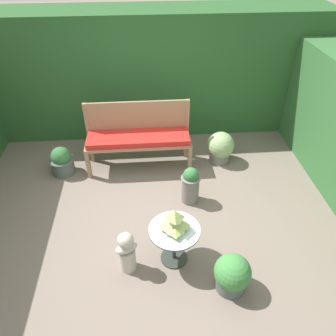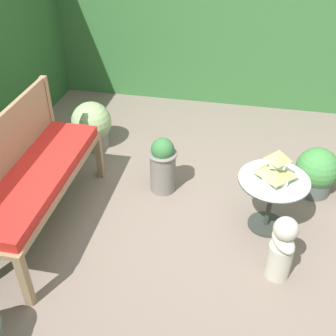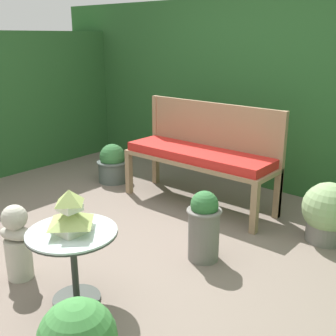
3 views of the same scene
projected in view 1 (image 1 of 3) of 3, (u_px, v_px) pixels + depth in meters
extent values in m
plane|color=#75665B|center=(152.00, 218.00, 4.43)|extent=(30.00, 30.00, 0.00)
cube|color=#285628|center=(144.00, 72.00, 5.82)|extent=(6.40, 0.98, 2.09)
cube|color=#937556|center=(88.00, 165.00, 4.99)|extent=(0.06, 0.06, 0.46)
cube|color=#937556|center=(190.00, 160.00, 5.09)|extent=(0.06, 0.06, 0.46)
cube|color=#937556|center=(91.00, 149.00, 5.34)|extent=(0.06, 0.06, 0.46)
cube|color=#937556|center=(186.00, 145.00, 5.44)|extent=(0.06, 0.06, 0.46)
cube|color=#937556|center=(139.00, 141.00, 5.06)|extent=(1.62, 0.50, 0.04)
cube|color=red|center=(138.00, 138.00, 5.02)|extent=(1.55, 0.46, 0.09)
cube|color=#937556|center=(89.00, 133.00, 5.17)|extent=(0.06, 0.06, 1.03)
cube|color=#937556|center=(187.00, 129.00, 5.27)|extent=(0.06, 0.06, 1.03)
cube|color=#937556|center=(137.00, 115.00, 5.04)|extent=(1.55, 0.04, 0.45)
cylinder|color=#2D332D|center=(174.00, 258.00, 3.89)|extent=(0.32, 0.32, 0.02)
cylinder|color=#2D332D|center=(174.00, 245.00, 3.75)|extent=(0.04, 0.04, 0.49)
cylinder|color=silver|center=(174.00, 230.00, 3.60)|extent=(0.58, 0.58, 0.01)
torus|color=#2D332D|center=(174.00, 230.00, 3.60)|extent=(0.58, 0.58, 0.02)
cube|color=silver|center=(174.00, 228.00, 3.58)|extent=(0.19, 0.19, 0.06)
pyramid|color=#A8BC66|center=(175.00, 223.00, 3.53)|extent=(0.26, 0.26, 0.08)
cube|color=silver|center=(175.00, 219.00, 3.49)|extent=(0.12, 0.12, 0.05)
pyramid|color=#A8BC66|center=(175.00, 214.00, 3.45)|extent=(0.16, 0.16, 0.09)
cylinder|color=#B7B2A3|center=(128.00, 259.00, 3.71)|extent=(0.19, 0.19, 0.30)
ellipsoid|color=#B7B2A3|center=(126.00, 248.00, 3.58)|extent=(0.29, 0.23, 0.10)
sphere|color=#B7B2A3|center=(126.00, 240.00, 3.51)|extent=(0.18, 0.18, 0.18)
cylinder|color=slate|center=(190.00, 189.00, 4.58)|extent=(0.24, 0.24, 0.42)
torus|color=slate|center=(191.00, 178.00, 4.46)|extent=(0.27, 0.27, 0.03)
sphere|color=#336B38|center=(191.00, 175.00, 4.43)|extent=(0.22, 0.22, 0.22)
cylinder|color=slate|center=(220.00, 155.00, 5.41)|extent=(0.33, 0.33, 0.22)
torus|color=slate|center=(220.00, 150.00, 5.35)|extent=(0.36, 0.36, 0.03)
sphere|color=#89A870|center=(221.00, 145.00, 5.29)|extent=(0.44, 0.44, 0.44)
cylinder|color=#4C5651|center=(231.00, 281.00, 3.54)|extent=(0.32, 0.32, 0.20)
torus|color=#4C5651|center=(232.00, 277.00, 3.49)|extent=(0.36, 0.36, 0.03)
sphere|color=#3D7F3D|center=(233.00, 272.00, 3.44)|extent=(0.40, 0.40, 0.40)
cylinder|color=#4C5651|center=(63.00, 166.00, 5.14)|extent=(0.34, 0.34, 0.26)
torus|color=#4C5651|center=(62.00, 160.00, 5.07)|extent=(0.38, 0.38, 0.03)
sphere|color=#336B38|center=(61.00, 156.00, 5.03)|extent=(0.30, 0.30, 0.30)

